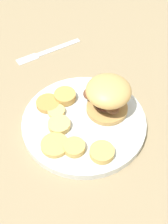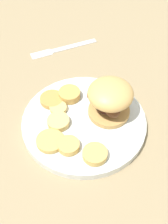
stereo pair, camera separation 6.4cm
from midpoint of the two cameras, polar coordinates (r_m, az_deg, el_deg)
The scene contains 11 objects.
ground_plane at distance 0.67m, azimuth -2.71°, elevation -2.58°, with size 4.00×4.00×0.00m, color #937F5B.
dinner_plate at distance 0.66m, azimuth -2.75°, elevation -2.02°, with size 0.26×0.26×0.02m.
sandwich at distance 0.64m, azimuth 1.62°, elevation 2.83°, with size 0.09×0.11×0.08m.
potato_round_0 at distance 0.64m, azimuth -7.39°, elevation -2.50°, with size 0.05×0.05×0.01m, color #DBB766.
potato_round_1 at distance 0.67m, azimuth -7.81°, elevation -0.04°, with size 0.04×0.04×0.01m, color #DBB766.
potato_round_2 at distance 0.61m, azimuth -4.79°, elevation -6.61°, with size 0.04×0.04×0.01m, color tan.
potato_round_3 at distance 0.60m, azimuth 0.26°, elevation -7.55°, with size 0.05×0.05×0.01m, color tan.
potato_round_4 at distance 0.62m, azimuth -8.32°, elevation -6.18°, with size 0.06×0.06×0.01m, color tan.
potato_round_5 at distance 0.69m, azimuth -9.26°, elevation 1.44°, with size 0.05×0.05×0.01m, color #BC8942.
potato_round_6 at distance 0.69m, azimuth -6.13°, elevation 2.75°, with size 0.05×0.05×0.02m, color tan.
fork at distance 0.85m, azimuth -8.77°, elevation 10.84°, with size 0.18×0.03×0.00m.
Camera 1 is at (0.20, 0.36, 0.53)m, focal length 50.00 mm.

